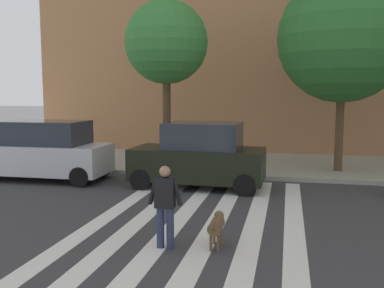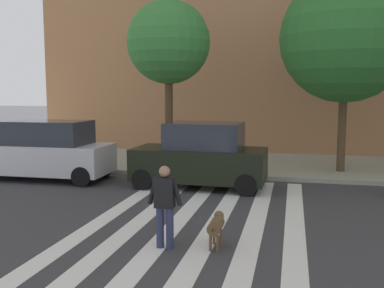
% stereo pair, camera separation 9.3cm
% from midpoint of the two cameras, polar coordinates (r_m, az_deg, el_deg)
% --- Properties ---
extents(ground_plane, '(160.00, 160.00, 0.00)m').
position_cam_midpoint_polar(ground_plane, '(8.48, -4.81, -14.30)').
color(ground_plane, '#353538').
extents(sidewalk_far, '(80.00, 6.00, 0.15)m').
position_cam_midpoint_polar(sidewalk_far, '(18.37, 4.93, -2.54)').
color(sidewalk_far, gray).
rests_on(sidewalk_far, ground_plane).
extents(crosswalk_stripes, '(4.95, 14.25, 0.01)m').
position_cam_midpoint_polar(crosswalk_stripes, '(8.40, -2.90, -14.45)').
color(crosswalk_stripes, silver).
rests_on(crosswalk_stripes, ground_plane).
extents(parked_car_near_curb, '(4.72, 2.02, 2.07)m').
position_cam_midpoint_polar(parked_car_near_curb, '(16.06, -19.19, -0.90)').
color(parked_car_near_curb, '#BABAC1').
rests_on(parked_car_near_curb, ground_plane).
extents(parked_car_behind_first, '(4.28, 2.07, 2.09)m').
position_cam_midpoint_polar(parked_car_behind_first, '(13.96, 0.76, -1.65)').
color(parked_car_behind_first, black).
rests_on(parked_car_behind_first, ground_plane).
extents(street_tree_nearest, '(3.18, 3.18, 6.39)m').
position_cam_midpoint_polar(street_tree_nearest, '(16.91, -3.56, 13.13)').
color(street_tree_nearest, '#4C3823').
rests_on(street_tree_nearest, sidewalk_far).
extents(street_tree_middle, '(4.69, 4.69, 7.21)m').
position_cam_midpoint_polar(street_tree_middle, '(16.92, 19.10, 13.07)').
color(street_tree_middle, '#4C3823').
rests_on(street_tree_middle, sidewalk_far).
extents(pedestrian_dog_walker, '(0.70, 0.24, 1.64)m').
position_cam_midpoint_polar(pedestrian_dog_walker, '(8.53, -3.87, -7.63)').
color(pedestrian_dog_walker, '#282D4C').
rests_on(pedestrian_dog_walker, ground_plane).
extents(dog_on_leash, '(0.26, 0.97, 0.65)m').
position_cam_midpoint_polar(dog_on_leash, '(8.71, 2.95, -10.61)').
color(dog_on_leash, brown).
rests_on(dog_on_leash, ground_plane).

